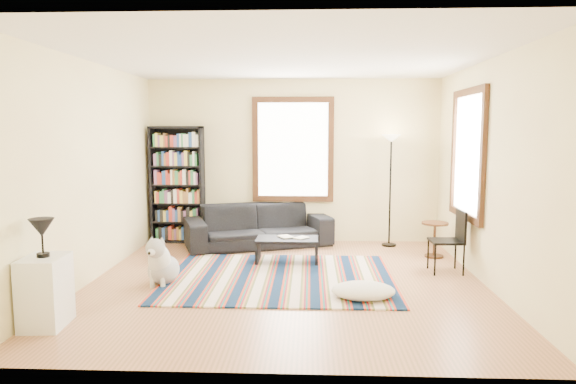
{
  "coord_description": "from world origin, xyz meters",
  "views": [
    {
      "loc": [
        0.3,
        -6.37,
        1.92
      ],
      "look_at": [
        0.0,
        0.5,
        1.1
      ],
      "focal_mm": 32.0,
      "sensor_mm": 36.0,
      "label": 1
    }
  ],
  "objects_px": {
    "folding_chair": "(446,241)",
    "dog": "(163,260)",
    "floor_cushion": "(363,291)",
    "white_cabinet": "(45,292)",
    "bookshelf": "(178,185)",
    "side_table": "(434,240)",
    "floor_lamp": "(390,191)",
    "sofa": "(258,225)",
    "coffee_table": "(287,250)"
  },
  "relations": [
    {
      "from": "sofa",
      "to": "side_table",
      "type": "bearing_deg",
      "value": -33.29
    },
    {
      "from": "sofa",
      "to": "floor_lamp",
      "type": "height_order",
      "value": "floor_lamp"
    },
    {
      "from": "sofa",
      "to": "floor_lamp",
      "type": "distance_m",
      "value": 2.27
    },
    {
      "from": "side_table",
      "to": "folding_chair",
      "type": "height_order",
      "value": "folding_chair"
    },
    {
      "from": "side_table",
      "to": "white_cabinet",
      "type": "bearing_deg",
      "value": -146.41
    },
    {
      "from": "sofa",
      "to": "folding_chair",
      "type": "height_order",
      "value": "folding_chair"
    },
    {
      "from": "bookshelf",
      "to": "folding_chair",
      "type": "relative_size",
      "value": 2.33
    },
    {
      "from": "coffee_table",
      "to": "side_table",
      "type": "height_order",
      "value": "side_table"
    },
    {
      "from": "sofa",
      "to": "white_cabinet",
      "type": "bearing_deg",
      "value": -135.45
    },
    {
      "from": "coffee_table",
      "to": "white_cabinet",
      "type": "height_order",
      "value": "white_cabinet"
    },
    {
      "from": "folding_chair",
      "to": "white_cabinet",
      "type": "height_order",
      "value": "folding_chair"
    },
    {
      "from": "floor_cushion",
      "to": "dog",
      "type": "relative_size",
      "value": 1.2
    },
    {
      "from": "sofa",
      "to": "bookshelf",
      "type": "relative_size",
      "value": 1.19
    },
    {
      "from": "dog",
      "to": "white_cabinet",
      "type": "bearing_deg",
      "value": -108.03
    },
    {
      "from": "coffee_table",
      "to": "folding_chair",
      "type": "height_order",
      "value": "folding_chair"
    },
    {
      "from": "coffee_table",
      "to": "floor_cushion",
      "type": "xyz_separation_m",
      "value": [
        0.95,
        -1.6,
        -0.09
      ]
    },
    {
      "from": "white_cabinet",
      "to": "dog",
      "type": "height_order",
      "value": "white_cabinet"
    },
    {
      "from": "bookshelf",
      "to": "side_table",
      "type": "xyz_separation_m",
      "value": [
        4.19,
        -0.92,
        -0.73
      ]
    },
    {
      "from": "side_table",
      "to": "floor_lamp",
      "type": "bearing_deg",
      "value": 127.15
    },
    {
      "from": "bookshelf",
      "to": "white_cabinet",
      "type": "relative_size",
      "value": 2.86
    },
    {
      "from": "bookshelf",
      "to": "white_cabinet",
      "type": "distance_m",
      "value": 3.98
    },
    {
      "from": "bookshelf",
      "to": "folding_chair",
      "type": "bearing_deg",
      "value": -23.13
    },
    {
      "from": "side_table",
      "to": "dog",
      "type": "relative_size",
      "value": 0.88
    },
    {
      "from": "side_table",
      "to": "folding_chair",
      "type": "relative_size",
      "value": 0.63
    },
    {
      "from": "floor_cushion",
      "to": "white_cabinet",
      "type": "height_order",
      "value": "white_cabinet"
    },
    {
      "from": "floor_cushion",
      "to": "floor_lamp",
      "type": "height_order",
      "value": "floor_lamp"
    },
    {
      "from": "floor_cushion",
      "to": "dog",
      "type": "height_order",
      "value": "dog"
    },
    {
      "from": "folding_chair",
      "to": "white_cabinet",
      "type": "bearing_deg",
      "value": -155.91
    },
    {
      "from": "folding_chair",
      "to": "dog",
      "type": "relative_size",
      "value": 1.41
    },
    {
      "from": "sofa",
      "to": "bookshelf",
      "type": "bearing_deg",
      "value": 149.28
    },
    {
      "from": "floor_lamp",
      "to": "folding_chair",
      "type": "height_order",
      "value": "floor_lamp"
    },
    {
      "from": "folding_chair",
      "to": "white_cabinet",
      "type": "relative_size",
      "value": 1.23
    },
    {
      "from": "bookshelf",
      "to": "floor_lamp",
      "type": "relative_size",
      "value": 1.08
    },
    {
      "from": "floor_cushion",
      "to": "white_cabinet",
      "type": "distance_m",
      "value": 3.37
    },
    {
      "from": "sofa",
      "to": "dog",
      "type": "xyz_separation_m",
      "value": [
        -0.98,
        -2.18,
        -0.04
      ]
    },
    {
      "from": "bookshelf",
      "to": "white_cabinet",
      "type": "bearing_deg",
      "value": -94.59
    },
    {
      "from": "bookshelf",
      "to": "sofa",
      "type": "bearing_deg",
      "value": -10.75
    },
    {
      "from": "folding_chair",
      "to": "floor_lamp",
      "type": "bearing_deg",
      "value": 106.44
    },
    {
      "from": "coffee_table",
      "to": "floor_cushion",
      "type": "distance_m",
      "value": 1.86
    },
    {
      "from": "sofa",
      "to": "floor_cushion",
      "type": "height_order",
      "value": "sofa"
    },
    {
      "from": "bookshelf",
      "to": "side_table",
      "type": "distance_m",
      "value": 4.35
    },
    {
      "from": "coffee_table",
      "to": "dog",
      "type": "distance_m",
      "value": 1.89
    },
    {
      "from": "sofa",
      "to": "coffee_table",
      "type": "distance_m",
      "value": 1.2
    },
    {
      "from": "bookshelf",
      "to": "folding_chair",
      "type": "distance_m",
      "value": 4.53
    },
    {
      "from": "coffee_table",
      "to": "side_table",
      "type": "xyz_separation_m",
      "value": [
        2.23,
        0.4,
        0.09
      ]
    },
    {
      "from": "sofa",
      "to": "floor_cushion",
      "type": "xyz_separation_m",
      "value": [
        1.48,
        -2.66,
        -0.26
      ]
    },
    {
      "from": "bookshelf",
      "to": "coffee_table",
      "type": "height_order",
      "value": "bookshelf"
    },
    {
      "from": "sofa",
      "to": "floor_lamp",
      "type": "relative_size",
      "value": 1.28
    },
    {
      "from": "white_cabinet",
      "to": "folding_chair",
      "type": "bearing_deg",
      "value": 21.87
    },
    {
      "from": "white_cabinet",
      "to": "dog",
      "type": "bearing_deg",
      "value": 58.78
    }
  ]
}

